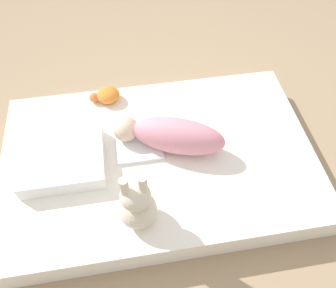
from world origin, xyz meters
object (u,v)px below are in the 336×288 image
object	(u,v)px
bunny_plush	(137,205)
turtle_plush	(107,95)
swaddled_baby	(171,135)
pillow	(63,159)

from	to	relation	value
bunny_plush	turtle_plush	size ratio (longest dim) A/B	1.97
swaddled_baby	bunny_plush	size ratio (longest dim) A/B	1.66
swaddled_baby	bunny_plush	distance (m)	0.38
swaddled_baby	turtle_plush	size ratio (longest dim) A/B	3.28
pillow	turtle_plush	xyz separation A→B (m)	(-0.21, -0.37, -0.01)
swaddled_baby	pillow	bearing A→B (deg)	23.37
bunny_plush	turtle_plush	world-z (taller)	bunny_plush
pillow	bunny_plush	bearing A→B (deg)	134.40
pillow	bunny_plush	world-z (taller)	bunny_plush
bunny_plush	turtle_plush	distance (m)	0.69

